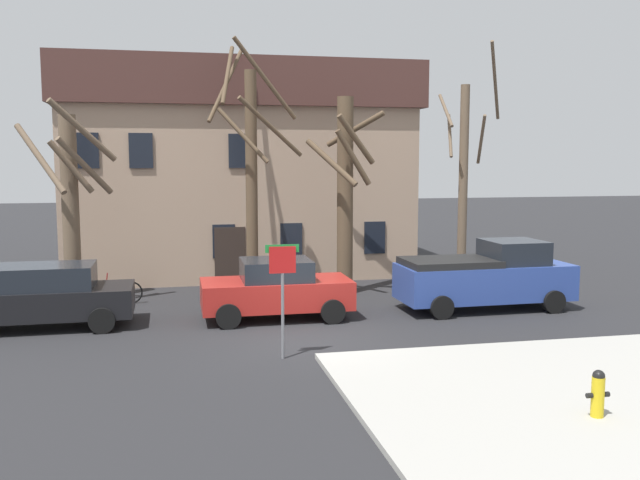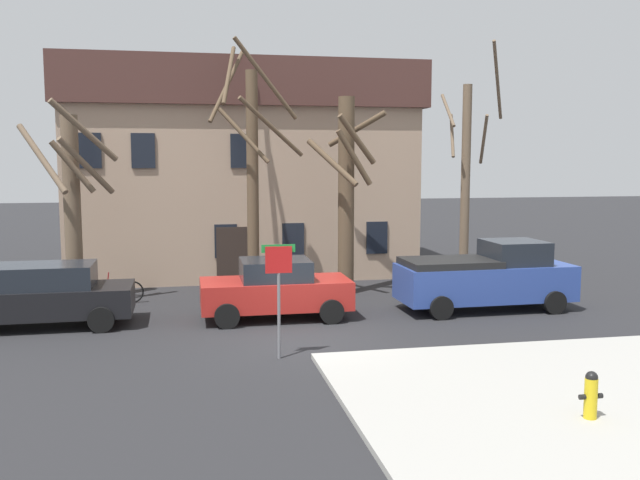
{
  "view_description": "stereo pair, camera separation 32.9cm",
  "coord_description": "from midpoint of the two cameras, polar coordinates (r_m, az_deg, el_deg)",
  "views": [
    {
      "loc": [
        -3.09,
        -16.46,
        4.48
      ],
      "look_at": [
        1.18,
        3.69,
        2.08
      ],
      "focal_mm": 38.64,
      "sensor_mm": 36.0,
      "label": 1
    },
    {
      "loc": [
        -2.77,
        -16.53,
        4.48
      ],
      "look_at": [
        1.18,
        3.69,
        2.08
      ],
      "focal_mm": 38.64,
      "sensor_mm": 36.0,
      "label": 2
    }
  ],
  "objects": [
    {
      "name": "sidewalk_slab",
      "position": [
        13.81,
        21.16,
        -12.5
      ],
      "size": [
        8.81,
        8.09,
        0.12
      ],
      "primitive_type": "cube",
      "color": "#A8A59E",
      "rests_on": "ground_plane"
    },
    {
      "name": "car_black_wagon",
      "position": [
        19.92,
        -22.63,
        -4.25
      ],
      "size": [
        4.78,
        2.13,
        1.71
      ],
      "color": "black",
      "rests_on": "ground_plane"
    },
    {
      "name": "street_sign_pole",
      "position": [
        15.44,
        -3.73,
        -3.24
      ],
      "size": [
        0.76,
        0.07,
        2.61
      ],
      "color": "slate",
      "rests_on": "ground_plane"
    },
    {
      "name": "tree_bare_far",
      "position": [
        22.88,
        1.72,
        4.18
      ],
      "size": [
        2.86,
        2.88,
        6.54
      ],
      "color": "brown",
      "rests_on": "ground_plane"
    },
    {
      "name": "building_main",
      "position": [
        27.84,
        -7.1,
        5.9
      ],
      "size": [
        13.43,
        6.73,
        8.12
      ],
      "color": "tan",
      "rests_on": "ground_plane"
    },
    {
      "name": "pickup_truck_blue",
      "position": [
        21.27,
        13.15,
        -2.95
      ],
      "size": [
        5.21,
        2.2,
        2.07
      ],
      "color": "#2D4799",
      "rests_on": "ground_plane"
    },
    {
      "name": "ground_plane",
      "position": [
        17.34,
        -1.84,
        -8.34
      ],
      "size": [
        120.0,
        120.0,
        0.0
      ],
      "primitive_type": "plane",
      "color": "#262628"
    },
    {
      "name": "fire_hydrant",
      "position": [
        12.84,
        21.33,
        -11.69
      ],
      "size": [
        0.42,
        0.22,
        0.82
      ],
      "color": "gold",
      "rests_on": "sidewalk_slab"
    },
    {
      "name": "tree_bare_end",
      "position": [
        25.08,
        11.49,
        5.18
      ],
      "size": [
        2.28,
        2.25,
        8.42
      ],
      "color": "brown",
      "rests_on": "ground_plane"
    },
    {
      "name": "bicycle_leaning",
      "position": [
        22.34,
        -17.11,
        -4.26
      ],
      "size": [
        1.73,
        0.37,
        1.03
      ],
      "color": "black",
      "rests_on": "ground_plane"
    },
    {
      "name": "car_red_sedan",
      "position": [
        19.57,
        -4.13,
        -4.08
      ],
      "size": [
        4.2,
        2.11,
        1.69
      ],
      "color": "#AD231E",
      "rests_on": "ground_plane"
    },
    {
      "name": "tree_bare_mid",
      "position": [
        22.7,
        -6.18,
        5.9
      ],
      "size": [
        3.06,
        3.07,
        8.27
      ],
      "color": "brown",
      "rests_on": "ground_plane"
    },
    {
      "name": "tree_bare_near",
      "position": [
        22.76,
        -20.37,
        3.07
      ],
      "size": [
        3.04,
        1.8,
        6.27
      ],
      "color": "brown",
      "rests_on": "ground_plane"
    }
  ]
}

